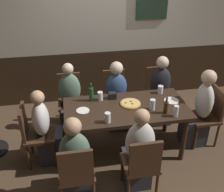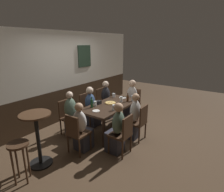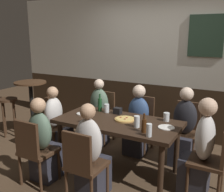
% 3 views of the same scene
% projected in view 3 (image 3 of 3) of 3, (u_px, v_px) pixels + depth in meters
% --- Properties ---
extents(ground_plane, '(12.00, 12.00, 0.00)m').
position_uv_depth(ground_plane, '(118.00, 170.00, 3.70)').
color(ground_plane, '#4C3826').
extents(wall_back, '(6.40, 0.13, 2.60)m').
position_uv_depth(wall_back, '(160.00, 66.00, 4.80)').
color(wall_back, '#332316').
rests_on(wall_back, ground_plane).
extents(dining_table, '(1.67, 0.82, 0.74)m').
position_uv_depth(dining_table, '(118.00, 127.00, 3.55)').
color(dining_table, black).
rests_on(dining_table, ground_plane).
extents(chair_head_west, '(0.40, 0.40, 0.88)m').
position_uv_depth(chair_head_west, '(49.00, 123.00, 4.17)').
color(chair_head_west, '#422B1C').
rests_on(chair_head_west, ground_plane).
extents(chair_right_far, '(0.40, 0.40, 0.88)m').
position_uv_depth(chair_right_far, '(186.00, 128.00, 3.94)').
color(chair_right_far, '#422B1C').
rests_on(chair_right_far, ground_plane).
extents(chair_mid_near, '(0.40, 0.40, 0.88)m').
position_uv_depth(chair_mid_near, '(83.00, 163.00, 2.88)').
color(chair_mid_near, '#422B1C').
rests_on(chair_mid_near, ground_plane).
extents(chair_mid_far, '(0.40, 0.40, 0.88)m').
position_uv_depth(chair_mid_far, '(141.00, 120.00, 4.29)').
color(chair_mid_far, '#422B1C').
rests_on(chair_mid_far, ground_plane).
extents(chair_left_near, '(0.40, 0.40, 0.88)m').
position_uv_depth(chair_left_near, '(34.00, 149.00, 3.23)').
color(chair_left_near, '#422B1C').
rests_on(chair_left_near, ground_plane).
extents(chair_left_far, '(0.40, 0.40, 0.88)m').
position_uv_depth(chair_left_far, '(103.00, 114.00, 4.63)').
color(chair_left_far, '#422B1C').
rests_on(chair_left_far, ground_plane).
extents(chair_head_east, '(0.40, 0.40, 0.88)m').
position_uv_depth(chair_head_east, '(214.00, 158.00, 3.00)').
color(chair_head_east, '#422B1C').
rests_on(chair_head_east, ground_plane).
extents(person_head_west, '(0.37, 0.34, 1.10)m').
position_uv_depth(person_head_west, '(57.00, 127.00, 4.11)').
color(person_head_west, '#2D2D38').
rests_on(person_head_west, ground_plane).
extents(person_right_far, '(0.34, 0.37, 1.15)m').
position_uv_depth(person_right_far, '(183.00, 132.00, 3.81)').
color(person_right_far, '#2D2D38').
rests_on(person_right_far, ground_plane).
extents(person_mid_near, '(0.34, 0.37, 1.15)m').
position_uv_depth(person_mid_near, '(91.00, 158.00, 3.02)').
color(person_mid_near, '#2D2D38').
rests_on(person_mid_near, ground_plane).
extents(person_mid_far, '(0.34, 0.37, 1.11)m').
position_uv_depth(person_mid_far, '(137.00, 125.00, 4.16)').
color(person_mid_far, '#2D2D38').
rests_on(person_mid_far, ground_plane).
extents(person_left_near, '(0.34, 0.37, 1.12)m').
position_uv_depth(person_left_near, '(44.00, 146.00, 3.37)').
color(person_left_near, '#2D2D38').
rests_on(person_left_near, ground_plane).
extents(person_left_far, '(0.34, 0.37, 1.14)m').
position_uv_depth(person_left_far, '(98.00, 117.00, 4.50)').
color(person_left_far, '#2D2D38').
rests_on(person_left_far, ground_plane).
extents(person_head_east, '(0.37, 0.34, 1.19)m').
position_uv_depth(person_head_east, '(200.00, 154.00, 3.07)').
color(person_head_east, '#2D2D38').
rests_on(person_head_east, ground_plane).
extents(pizza, '(0.28, 0.28, 0.03)m').
position_uv_depth(pizza, '(125.00, 119.00, 3.55)').
color(pizza, tan).
rests_on(pizza, dining_table).
extents(pint_glass_pale, '(0.07, 0.07, 0.14)m').
position_uv_depth(pint_glass_pale, '(87.00, 119.00, 3.40)').
color(pint_glass_pale, silver).
rests_on(pint_glass_pale, dining_table).
extents(tumbler_water, '(0.08, 0.08, 0.12)m').
position_uv_depth(tumbler_water, '(166.00, 117.00, 3.50)').
color(tumbler_water, silver).
rests_on(tumbler_water, dining_table).
extents(pint_glass_stout, '(0.08, 0.08, 0.13)m').
position_uv_depth(pint_glass_stout, '(107.00, 109.00, 3.88)').
color(pint_glass_stout, silver).
rests_on(pint_glass_stout, dining_table).
extents(pint_glass_amber, '(0.07, 0.07, 0.15)m').
position_uv_depth(pint_glass_amber, '(137.00, 122.00, 3.26)').
color(pint_glass_amber, silver).
rests_on(pint_glass_amber, dining_table).
extents(highball_clear, '(0.06, 0.06, 0.15)m').
position_uv_depth(highball_clear, '(149.00, 131.00, 2.97)').
color(highball_clear, silver).
rests_on(highball_clear, dining_table).
extents(beer_bottle_green, '(0.06, 0.06, 0.27)m').
position_uv_depth(beer_bottle_green, '(100.00, 104.00, 3.93)').
color(beer_bottle_green, '#194723').
rests_on(beer_bottle_green, dining_table).
extents(beer_bottle_brown, '(0.06, 0.06, 0.23)m').
position_uv_depth(beer_bottle_brown, '(144.00, 125.00, 3.09)').
color(beer_bottle_brown, '#42230F').
rests_on(beer_bottle_brown, dining_table).
extents(plate_white_large, '(0.21, 0.21, 0.01)m').
position_uv_depth(plate_white_large, '(166.00, 127.00, 3.25)').
color(plate_white_large, white).
rests_on(plate_white_large, dining_table).
extents(plate_white_small, '(0.17, 0.17, 0.01)m').
position_uv_depth(plate_white_small, '(83.00, 114.00, 3.81)').
color(plate_white_small, white).
rests_on(plate_white_small, dining_table).
extents(condiment_caddy, '(0.11, 0.09, 0.09)m').
position_uv_depth(condiment_caddy, '(118.00, 111.00, 3.81)').
color(condiment_caddy, black).
rests_on(condiment_caddy, dining_table).
extents(side_bar_table, '(0.56, 0.56, 1.05)m').
position_uv_depth(side_bar_table, '(32.00, 105.00, 4.73)').
color(side_bar_table, black).
rests_on(side_bar_table, ground_plane).
extents(bar_stool, '(0.34, 0.34, 0.72)m').
position_uv_depth(bar_stool, '(8.00, 107.00, 4.83)').
color(bar_stool, '#422B1C').
rests_on(bar_stool, ground_plane).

